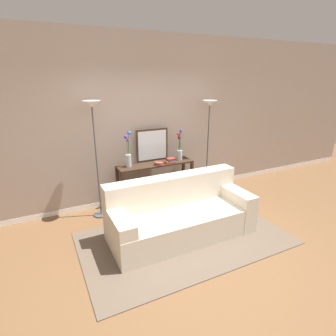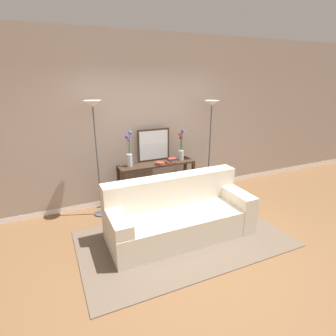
{
  "view_description": "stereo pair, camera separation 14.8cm",
  "coord_description": "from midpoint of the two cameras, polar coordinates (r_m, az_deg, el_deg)",
  "views": [
    {
      "loc": [
        -1.69,
        -2.72,
        2.33
      ],
      "look_at": [
        0.2,
        1.08,
        0.89
      ],
      "focal_mm": 29.15,
      "sensor_mm": 36.0,
      "label": 1
    },
    {
      "loc": [
        -1.55,
        -2.78,
        2.33
      ],
      "look_at": [
        0.2,
        1.08,
        0.89
      ],
      "focal_mm": 29.15,
      "sensor_mm": 36.0,
      "label": 2
    }
  ],
  "objects": [
    {
      "name": "book_stack",
      "position": [
        5.06,
        1.55,
        1.5
      ],
      "size": [
        0.2,
        0.13,
        0.1
      ],
      "color": "#BC3328",
      "rests_on": "console_table"
    },
    {
      "name": "fruit_bowl",
      "position": [
        4.97,
        -0.82,
        1.0
      ],
      "size": [
        0.17,
        0.17,
        0.06
      ],
      "color": "brown",
      "rests_on": "console_table"
    },
    {
      "name": "floor_lamp_left",
      "position": [
        4.54,
        -14.21,
        8.22
      ],
      "size": [
        0.28,
        0.28,
        1.97
      ],
      "color": "#4C4C51",
      "rests_on": "ground"
    },
    {
      "name": "couch",
      "position": [
        4.2,
        3.29,
        -9.92
      ],
      "size": [
        2.17,
        0.88,
        0.88
      ],
      "color": "beige",
      "rests_on": "ground"
    },
    {
      "name": "wall_mirror",
      "position": [
        5.14,
        -2.19,
        4.81
      ],
      "size": [
        0.63,
        0.02,
        0.61
      ],
      "color": "#382619",
      "rests_on": "console_table"
    },
    {
      "name": "ground_plane",
      "position": [
        3.96,
        5.13,
        -17.59
      ],
      "size": [
        16.0,
        16.0,
        0.02
      ],
      "primitive_type": "cube",
      "color": "brown"
    },
    {
      "name": "area_rug",
      "position": [
        4.24,
        4.24,
        -14.53
      ],
      "size": [
        3.03,
        1.78,
        0.01
      ],
      "color": "brown",
      "rests_on": "ground"
    },
    {
      "name": "floor_lamp_right",
      "position": [
        5.38,
        9.76,
        9.46
      ],
      "size": [
        0.28,
        0.28,
        1.89
      ],
      "color": "#4C4C51",
      "rests_on": "ground"
    },
    {
      "name": "book_row_under_console",
      "position": [
        5.21,
        -5.78,
        -7.21
      ],
      "size": [
        0.34,
        0.18,
        0.13
      ],
      "color": "silver",
      "rests_on": "ground"
    },
    {
      "name": "vase_short_flowers",
      "position": [
        5.23,
        3.59,
        4.28
      ],
      "size": [
        0.12,
        0.13,
        0.6
      ],
      "color": "silver",
      "rests_on": "console_table"
    },
    {
      "name": "vase_tall_flowers",
      "position": [
        4.88,
        -7.24,
        2.8
      ],
      "size": [
        0.13,
        0.11,
        0.64
      ],
      "color": "silver",
      "rests_on": "console_table"
    },
    {
      "name": "back_wall",
      "position": [
        5.13,
        -5.81,
        9.66
      ],
      "size": [
        12.0,
        0.15,
        3.06
      ],
      "color": "white",
      "rests_on": "ground"
    },
    {
      "name": "console_table",
      "position": [
        5.15,
        -1.55,
        -1.45
      ],
      "size": [
        1.44,
        0.38,
        0.79
      ],
      "color": "#382619",
      "rests_on": "ground"
    }
  ]
}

